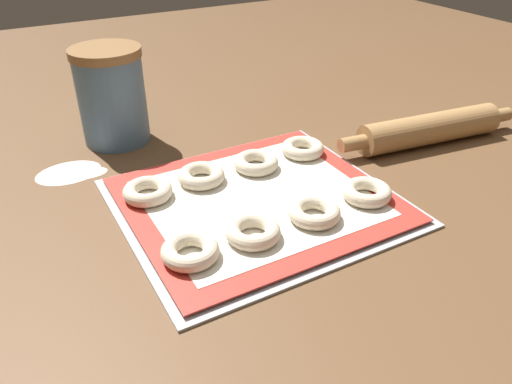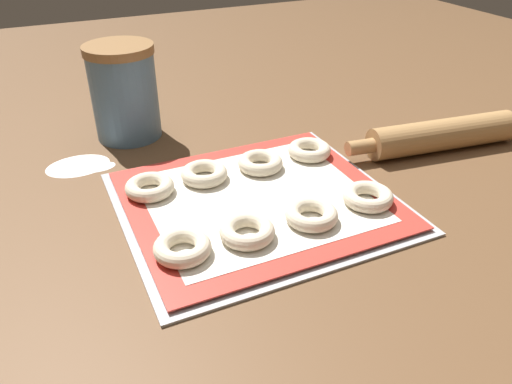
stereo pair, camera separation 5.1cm
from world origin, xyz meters
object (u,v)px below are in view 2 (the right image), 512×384
bagel_back_mid_left (204,174)px  bagel_back_mid_right (260,163)px  bagel_front_mid_left (247,231)px  bagel_front_mid_right (311,215)px  bagel_front_far_left (182,248)px  bagel_front_far_right (368,197)px  bagel_back_far_left (150,187)px  baking_tray (256,202)px  flour_canister (124,92)px  rolling_pin (442,135)px  bagel_back_far_right (309,150)px

bagel_back_mid_left → bagel_back_mid_right: 0.10m
bagel_front_mid_left → bagel_front_mid_right: same height
bagel_front_far_left → bagel_front_far_right: (0.30, 0.00, 0.00)m
bagel_back_far_left → bagel_back_mid_left: same height
baking_tray → bagel_back_mid_right: (0.05, 0.08, 0.02)m
bagel_front_far_left → flour_canister: (0.02, 0.42, 0.07)m
bagel_back_mid_right → bagel_front_mid_right: bearing=-90.1°
flour_canister → rolling_pin: bearing=-30.6°
bagel_front_far_right → rolling_pin: bearing=24.4°
bagel_back_mid_left → bagel_front_mid_right: bearing=-60.8°
bagel_front_mid_right → bagel_back_far_left: 0.26m
flour_canister → bagel_front_mid_right: bearing=-68.3°
bagel_back_far_right → baking_tray: bearing=-148.5°
bagel_front_far_right → bagel_back_far_right: size_ratio=1.00×
bagel_front_far_left → bagel_back_far_left: 0.17m
baking_tray → bagel_front_mid_left: bagel_front_mid_left is taller
rolling_pin → bagel_front_mid_right: bearing=-161.3°
bagel_front_mid_right → rolling_pin: rolling_pin is taller
bagel_front_far_left → bagel_back_far_right: same height
bagel_back_far_left → flour_canister: bearing=84.7°
bagel_back_far_left → bagel_back_far_right: bearing=1.3°
baking_tray → bagel_back_mid_left: bearing=121.2°
bagel_front_far_right → bagel_back_far_right: bearing=90.7°
bagel_front_mid_left → bagel_front_far_right: 0.20m
bagel_back_far_right → rolling_pin: bearing=-14.0°
bagel_front_mid_left → rolling_pin: bearing=14.4°
baking_tray → bagel_front_far_left: bagel_front_far_left is taller
bagel_front_mid_right → bagel_back_far_right: bearing=60.9°
bagel_front_far_right → bagel_back_mid_right: same height
bagel_back_far_right → rolling_pin: 0.26m
bagel_front_far_left → flour_canister: bearing=86.8°
baking_tray → bagel_front_far_right: bagel_front_far_right is taller
bagel_front_mid_right → bagel_back_mid_right: (0.00, 0.17, 0.00)m
bagel_back_far_right → bagel_front_mid_left: bearing=-138.5°
bagel_front_far_right → bagel_back_mid_left: bearing=139.7°
bagel_front_mid_left → bagel_back_far_right: size_ratio=1.00×
baking_tray → bagel_back_far_right: bagel_back_far_right is taller
bagel_front_far_right → bagel_back_mid_left: size_ratio=1.00×
baking_tray → bagel_front_mid_right: bagel_front_mid_right is taller
bagel_front_mid_left → bagel_back_mid_left: bearing=89.7°
bagel_front_mid_left → bagel_front_mid_right: (0.10, -0.00, 0.00)m
bagel_front_far_left → bagel_front_far_right: same height
bagel_back_far_right → bagel_front_far_right: bearing=-89.3°
bagel_front_far_left → rolling_pin: rolling_pin is taller
bagel_front_far_right → flour_canister: size_ratio=0.43×
bagel_front_mid_right → bagel_back_far_right: (0.10, 0.18, 0.00)m
bagel_front_far_right → flour_canister: (-0.27, 0.42, 0.07)m
bagel_front_far_left → bagel_back_far_right: (0.29, 0.18, 0.00)m
bagel_front_mid_left → bagel_back_mid_right: 0.20m
baking_tray → bagel_front_mid_left: 0.11m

